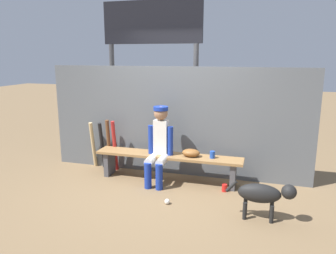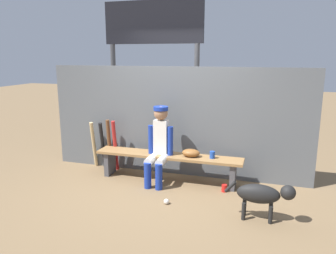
{
  "view_description": "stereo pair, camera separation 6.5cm",
  "coord_description": "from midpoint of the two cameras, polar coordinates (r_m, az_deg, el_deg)",
  "views": [
    {
      "loc": [
        1.41,
        -4.79,
        2.0
      ],
      "look_at": [
        0.0,
        0.0,
        0.89
      ],
      "focal_mm": 34.86,
      "sensor_mm": 36.0,
      "label": 1
    },
    {
      "loc": [
        1.47,
        -4.77,
        2.0
      ],
      "look_at": [
        0.0,
        0.0,
        0.89
      ],
      "focal_mm": 34.86,
      "sensor_mm": 36.0,
      "label": 2
    }
  ],
  "objects": [
    {
      "name": "ground_plane",
      "position": [
        5.38,
        -0.35,
        -9.34
      ],
      "size": [
        30.0,
        30.0,
        0.0
      ],
      "primitive_type": "plane",
      "color": "brown"
    },
    {
      "name": "chainlink_fence",
      "position": [
        5.45,
        0.73,
        0.96
      ],
      "size": [
        4.46,
        0.03,
        1.82
      ],
      "primitive_type": "cube",
      "color": "#595E63",
      "rests_on": "ground_plane"
    },
    {
      "name": "dugout_bench",
      "position": [
        5.26,
        -0.35,
        -5.84
      ],
      "size": [
        2.38,
        0.36,
        0.44
      ],
      "color": "olive",
      "rests_on": "ground_plane"
    },
    {
      "name": "player_seated",
      "position": [
        5.11,
        -1.97,
        -2.78
      ],
      "size": [
        0.41,
        0.55,
        1.22
      ],
      "color": "silver",
      "rests_on": "ground_plane"
    },
    {
      "name": "baseball_glove",
      "position": [
        5.12,
        3.68,
        -4.52
      ],
      "size": [
        0.28,
        0.2,
        0.12
      ],
      "primitive_type": "ellipsoid",
      "color": "brown",
      "rests_on": "dugout_bench"
    },
    {
      "name": "bat_aluminum_red",
      "position": [
        5.76,
        -9.62,
        -3.29
      ],
      "size": [
        0.07,
        0.18,
        0.9
      ],
      "primitive_type": "cylinder",
      "rotation": [
        0.13,
        0.0,
        0.03
      ],
      "color": "#B22323",
      "rests_on": "ground_plane"
    },
    {
      "name": "bat_wood_dark",
      "position": [
        5.83,
        -10.62,
        -3.12
      ],
      "size": [
        0.07,
        0.13,
        0.91
      ],
      "primitive_type": "cylinder",
      "rotation": [
        0.07,
        0.0,
        -0.09
      ],
      "color": "brown",
      "rests_on": "ground_plane"
    },
    {
      "name": "bat_aluminum_black",
      "position": [
        5.94,
        -11.75,
        -3.18
      ],
      "size": [
        0.07,
        0.19,
        0.85
      ],
      "primitive_type": "cylinder",
      "rotation": [
        0.15,
        0.0,
        0.01
      ],
      "color": "black",
      "rests_on": "ground_plane"
    },
    {
      "name": "bat_wood_natural",
      "position": [
        6.04,
        -13.26,
        -3.01
      ],
      "size": [
        0.08,
        0.2,
        0.84
      ],
      "primitive_type": "cylinder",
      "rotation": [
        0.16,
        0.0,
        0.06
      ],
      "color": "tan",
      "rests_on": "ground_plane"
    },
    {
      "name": "baseball",
      "position": [
        4.58,
        -0.56,
        -12.9
      ],
      "size": [
        0.07,
        0.07,
        0.07
      ],
      "primitive_type": "sphere",
      "color": "white",
      "rests_on": "ground_plane"
    },
    {
      "name": "cup_on_ground",
      "position": [
        5.03,
        9.49,
        -10.45
      ],
      "size": [
        0.08,
        0.08,
        0.11
      ],
      "primitive_type": "cylinder",
      "color": "red",
      "rests_on": "ground_plane"
    },
    {
      "name": "cup_on_bench",
      "position": [
        5.08,
        7.4,
        -4.81
      ],
      "size": [
        0.08,
        0.08,
        0.11
      ],
      "primitive_type": "cylinder",
      "color": "#1E47AD",
      "rests_on": "dugout_bench"
    },
    {
      "name": "scoreboard",
      "position": [
        6.58,
        -2.56,
        15.02
      ],
      "size": [
        2.27,
        0.27,
        3.27
      ],
      "color": "#3F3F42",
      "rests_on": "ground_plane"
    },
    {
      "name": "dog",
      "position": [
        4.23,
        16.01,
        -11.21
      ],
      "size": [
        0.84,
        0.2,
        0.49
      ],
      "color": "black",
      "rests_on": "ground_plane"
    }
  ]
}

